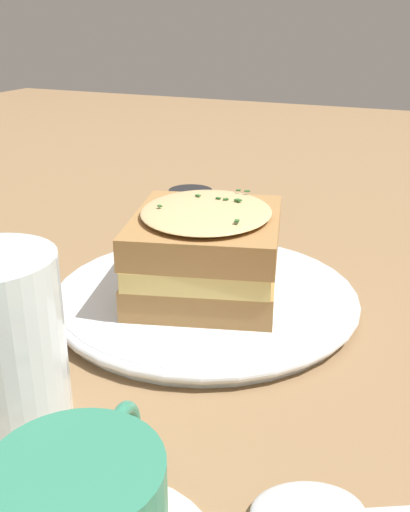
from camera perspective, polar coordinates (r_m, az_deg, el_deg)
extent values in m
plane|color=olive|center=(0.54, 1.87, -3.99)|extent=(2.40, 2.40, 0.00)
cylinder|color=white|center=(0.52, 0.00, -4.01)|extent=(0.25, 0.25, 0.01)
torus|color=white|center=(0.52, 0.00, -3.72)|extent=(0.26, 0.26, 0.01)
cube|color=#A37542|center=(0.51, 0.00, -1.98)|extent=(0.16, 0.15, 0.03)
cube|color=#E0C16B|center=(0.50, 0.00, 0.23)|extent=(0.16, 0.15, 0.02)
cube|color=#A37542|center=(0.49, 0.12, 2.43)|extent=(0.16, 0.15, 0.03)
ellipsoid|color=#DBBC7F|center=(0.49, 0.12, 4.31)|extent=(0.15, 0.14, 0.01)
cube|color=#2D6028|center=(0.45, 3.05, 3.35)|extent=(0.01, 0.00, 0.00)
cube|color=#2D6028|center=(0.50, 2.09, 5.57)|extent=(0.00, 0.00, 0.00)
cube|color=#2D6028|center=(0.50, 1.32, 5.57)|extent=(0.00, 0.00, 0.00)
cube|color=#2D6028|center=(0.53, 3.61, 6.23)|extent=(0.00, 0.00, 0.00)
cube|color=#2D6028|center=(0.48, -4.34, 4.77)|extent=(0.00, 0.00, 0.00)
cube|color=#2D6028|center=(0.53, 4.04, 6.19)|extent=(0.01, 0.01, 0.00)
cube|color=#2D6028|center=(0.51, -0.68, 5.79)|extent=(0.00, 0.00, 0.00)
cube|color=#2D6028|center=(0.50, 3.11, 5.30)|extent=(0.01, 0.01, 0.00)
cylinder|color=#381E0F|center=(0.27, -12.20, -19.96)|extent=(0.06, 0.06, 0.00)
torus|color=#338466|center=(0.32, -7.94, -17.30)|extent=(0.04, 0.02, 0.04)
cube|color=silver|center=(0.63, -18.90, -0.80)|extent=(0.07, 0.04, 0.00)
cube|color=#333335|center=(0.64, -18.37, -0.32)|extent=(0.04, 0.02, 0.00)
cube|color=#333335|center=(0.64, -18.12, -0.45)|extent=(0.04, 0.02, 0.00)
cube|color=#333335|center=(0.63, -17.88, -0.59)|extent=(0.04, 0.02, 0.00)
cylinder|color=black|center=(0.73, -1.38, 4.90)|extent=(0.05, 0.05, 0.04)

